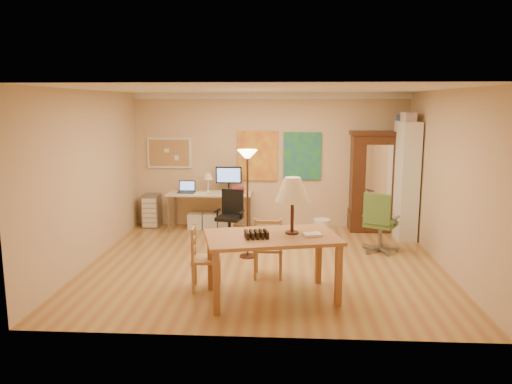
# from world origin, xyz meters

# --- Properties ---
(floor) EXTENTS (5.50, 5.50, 0.00)m
(floor) POSITION_xyz_m (0.00, 0.00, 0.00)
(floor) COLOR #9D6837
(floor) RESTS_ON ground
(crown_molding) EXTENTS (5.50, 0.08, 0.12)m
(crown_molding) POSITION_xyz_m (0.00, 2.46, 2.64)
(crown_molding) COLOR white
(crown_molding) RESTS_ON floor
(corkboard) EXTENTS (0.90, 0.04, 0.62)m
(corkboard) POSITION_xyz_m (-2.05, 2.47, 1.50)
(corkboard) COLOR tan
(corkboard) RESTS_ON floor
(art_panel_left) EXTENTS (0.80, 0.04, 1.00)m
(art_panel_left) POSITION_xyz_m (-0.25, 2.47, 1.45)
(art_panel_left) COLOR yellow
(art_panel_left) RESTS_ON floor
(art_panel_right) EXTENTS (0.75, 0.04, 0.95)m
(art_panel_right) POSITION_xyz_m (0.65, 2.47, 1.45)
(art_panel_right) COLOR #216487
(art_panel_right) RESTS_ON floor
(dining_table) EXTENTS (1.85, 1.36, 1.57)m
(dining_table) POSITION_xyz_m (0.24, -1.33, 0.99)
(dining_table) COLOR brown
(dining_table) RESTS_ON floor
(ladder_chair_back) EXTENTS (0.42, 0.40, 0.90)m
(ladder_chair_back) POSITION_xyz_m (0.08, -0.60, 0.42)
(ladder_chair_back) COLOR #A7764C
(ladder_chair_back) RESTS_ON floor
(ladder_chair_left) EXTENTS (0.42, 0.44, 0.88)m
(ladder_chair_left) POSITION_xyz_m (-0.77, -1.11, 0.41)
(ladder_chair_left) COLOR #A7764C
(ladder_chair_left) RESTS_ON floor
(torchiere_lamp) EXTENTS (0.32, 0.32, 1.77)m
(torchiere_lamp) POSITION_xyz_m (-0.29, 0.34, 1.42)
(torchiere_lamp) COLOR #41261A
(torchiere_lamp) RESTS_ON floor
(computer_desk) EXTENTS (1.65, 0.72, 1.25)m
(computer_desk) POSITION_xyz_m (-1.15, 2.16, 0.46)
(computer_desk) COLOR #BAAF88
(computer_desk) RESTS_ON floor
(office_chair_black) EXTENTS (0.58, 0.58, 0.93)m
(office_chair_black) POSITION_xyz_m (-0.69, 1.32, 0.25)
(office_chair_black) COLOR black
(office_chair_black) RESTS_ON floor
(office_chair_green) EXTENTS (0.64, 0.64, 1.03)m
(office_chair_green) POSITION_xyz_m (1.92, 0.76, 0.28)
(office_chair_green) COLOR slate
(office_chair_green) RESTS_ON floor
(drawer_cart) EXTENTS (0.33, 0.40, 0.67)m
(drawer_cart) POSITION_xyz_m (-2.40, 2.27, 0.33)
(drawer_cart) COLOR slate
(drawer_cart) RESTS_ON floor
(armoire) EXTENTS (1.07, 0.51, 1.96)m
(armoire) POSITION_xyz_m (2.10, 2.24, 0.85)
(armoire) COLOR #33150D
(armoire) RESTS_ON floor
(bookshelf) EXTENTS (0.33, 0.87, 2.17)m
(bookshelf) POSITION_xyz_m (2.55, 1.80, 1.08)
(bookshelf) COLOR white
(bookshelf) RESTS_ON floor
(wastebin) EXTENTS (0.31, 0.31, 0.39)m
(wastebin) POSITION_xyz_m (1.00, 1.46, 0.20)
(wastebin) COLOR silver
(wastebin) RESTS_ON floor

